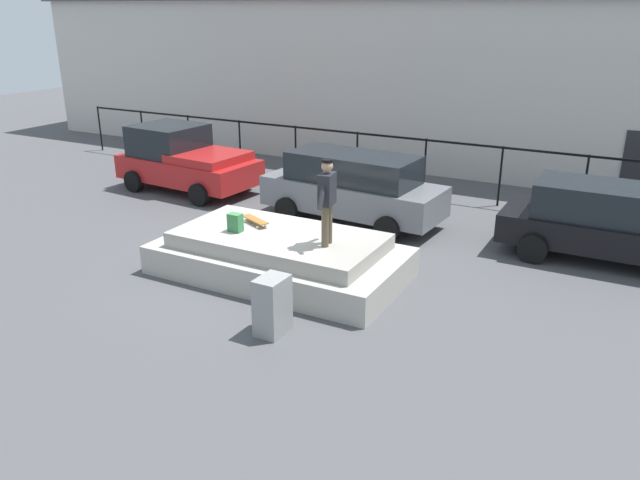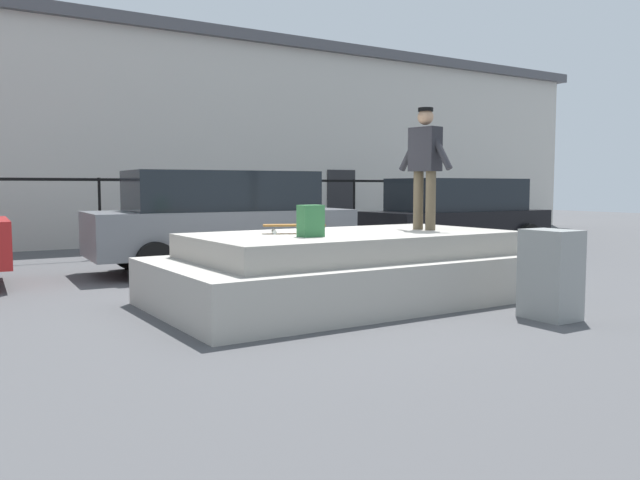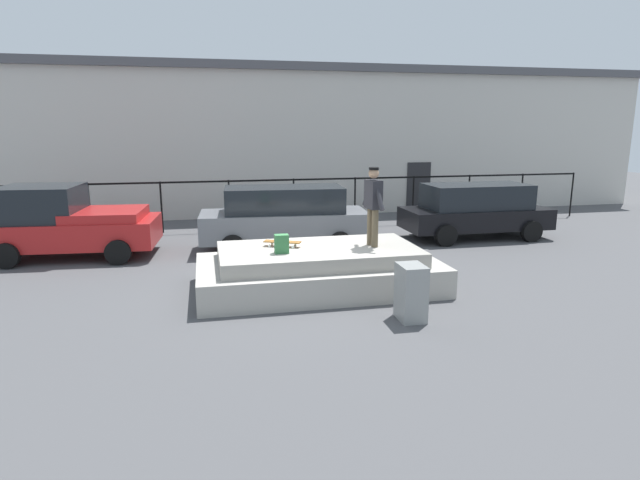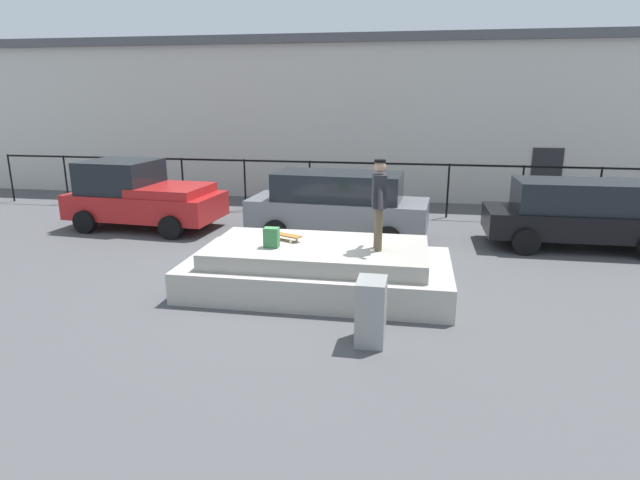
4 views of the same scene
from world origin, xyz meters
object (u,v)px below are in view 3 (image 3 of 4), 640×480
(skateboarder, at_px, (373,201))
(skateboard, at_px, (282,242))
(utility_box, at_px, (411,292))
(car_black_hatchback_far, at_px, (476,210))
(backpack, at_px, (282,244))
(car_grey_hatchback_mid, at_px, (284,217))
(car_red_pickup_near, at_px, (67,222))

(skateboarder, distance_m, skateboard, 2.12)
(utility_box, bearing_deg, car_black_hatchback_far, 54.17)
(backpack, xyz_separation_m, utility_box, (2.06, -1.86, -0.59))
(backpack, distance_m, car_grey_hatchback_mid, 4.20)
(skateboarder, distance_m, car_red_pickup_near, 8.30)
(skateboarder, relative_size, car_red_pickup_near, 0.38)
(skateboard, distance_m, car_grey_hatchback_mid, 3.62)
(car_red_pickup_near, distance_m, car_grey_hatchback_mid, 5.76)
(skateboarder, bearing_deg, utility_box, -88.37)
(skateboard, distance_m, utility_box, 3.16)
(skateboarder, xyz_separation_m, skateboard, (-1.90, 0.35, -0.87))
(skateboarder, bearing_deg, car_grey_hatchback_mid, 108.59)
(car_red_pickup_near, relative_size, car_black_hatchback_far, 0.98)
(car_black_hatchback_far, bearing_deg, backpack, -146.89)
(car_red_pickup_near, xyz_separation_m, utility_box, (7.13, -6.32, -0.43))
(car_grey_hatchback_mid, distance_m, car_black_hatchback_far, 6.04)
(skateboard, xyz_separation_m, backpack, (-0.10, -0.57, 0.09))
(skateboarder, relative_size, backpack, 4.39)
(skateboarder, relative_size, skateboard, 2.09)
(backpack, relative_size, car_black_hatchback_far, 0.09)
(utility_box, bearing_deg, car_grey_hatchback_mid, 103.84)
(skateboarder, bearing_deg, backpack, -173.68)
(skateboarder, height_order, car_red_pickup_near, skateboarder)
(skateboard, xyz_separation_m, car_red_pickup_near, (-5.17, 3.89, -0.06))
(car_grey_hatchback_mid, bearing_deg, backpack, -99.38)
(backpack, relative_size, car_grey_hatchback_mid, 0.08)
(car_red_pickup_near, bearing_deg, car_grey_hatchback_mid, -3.22)
(backpack, relative_size, car_red_pickup_near, 0.09)
(car_black_hatchback_far, bearing_deg, skateboard, -150.04)
(backpack, distance_m, utility_box, 2.84)
(skateboarder, xyz_separation_m, car_black_hatchback_far, (4.72, 4.16, -0.98))
(skateboard, height_order, backpack, backpack)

